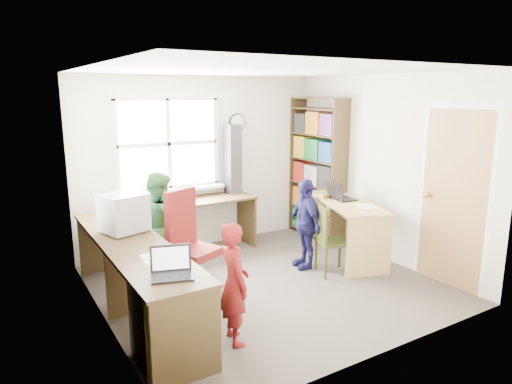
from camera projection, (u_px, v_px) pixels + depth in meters
room at (264, 180)px, 5.10m from camera, size 3.64×3.44×2.44m
l_desk at (167, 280)px, 4.27m from camera, size 2.38×2.95×0.75m
right_desk at (350, 218)px, 6.01m from camera, size 1.05×1.45×0.76m
bookshelf at (317, 172)px, 6.88m from camera, size 0.30×1.02×2.10m
swivel_chair at (190, 249)px, 5.00m from camera, size 0.70×0.70×1.14m
wooden_chair at (329, 237)px, 5.50m from camera, size 0.46×0.46×0.85m
crt_monitor at (124, 213)px, 4.70m from camera, size 0.50×0.47×0.41m
laptop_left at (171, 269)px, 3.62m from camera, size 0.39×0.36×0.22m
laptop_right at (339, 195)px, 6.13m from camera, size 0.33×0.38×0.25m
speaker_a at (127, 226)px, 4.62m from camera, size 0.11×0.11×0.19m
speaker_b at (112, 216)px, 5.04m from camera, size 0.10×0.10×0.18m
cd_tower at (233, 159)px, 6.48m from camera, size 0.22×0.20×0.99m
game_box at (324, 194)px, 6.35m from camera, size 0.31×0.31×0.06m
paper_a at (156, 258)px, 3.99m from camera, size 0.23×0.33×0.00m
paper_b at (367, 206)px, 5.77m from camera, size 0.31×0.37×0.00m
potted_plant at (159, 191)px, 5.97m from camera, size 0.17×0.14×0.31m
person_red at (234, 283)px, 3.96m from camera, size 0.33×0.44×1.10m
person_green at (161, 226)px, 5.32m from camera, size 0.54×0.67×1.29m
person_navy at (305, 223)px, 5.70m from camera, size 0.39×0.71×1.14m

